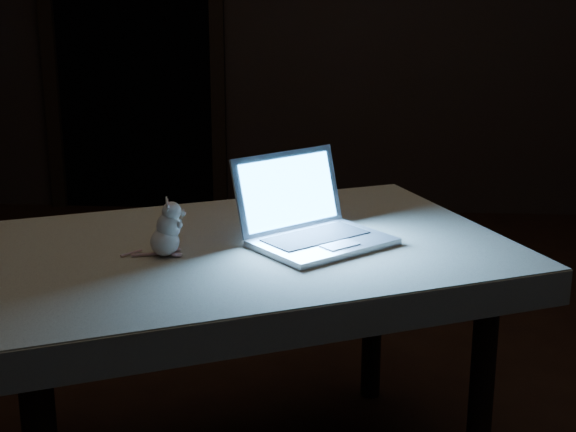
# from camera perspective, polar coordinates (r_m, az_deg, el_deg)

# --- Properties ---
(floor) EXTENTS (5.00, 5.00, 0.00)m
(floor) POSITION_cam_1_polar(r_m,az_deg,el_deg) (2.65, 0.66, -14.18)
(floor) COLOR black
(floor) RESTS_ON ground
(doorway) EXTENTS (1.06, 0.36, 2.13)m
(doorway) POSITION_cam_1_polar(r_m,az_deg,el_deg) (4.95, -10.60, 12.62)
(doorway) COLOR black
(doorway) RESTS_ON back_wall
(table) EXTENTS (1.47, 1.25, 0.67)m
(table) POSITION_cam_1_polar(r_m,az_deg,el_deg) (2.25, -3.08, -10.28)
(table) COLOR black
(table) RESTS_ON floor
(tablecloth) EXTENTS (1.60, 1.45, 0.09)m
(tablecloth) POSITION_cam_1_polar(r_m,az_deg,el_deg) (2.13, -5.56, -3.19)
(tablecloth) COLOR beige
(tablecloth) RESTS_ON table
(laptop) EXTENTS (0.44, 0.43, 0.22)m
(laptop) POSITION_cam_1_polar(r_m,az_deg,el_deg) (2.08, 2.42, 0.87)
(laptop) COLOR #ACADB1
(laptop) RESTS_ON tablecloth
(plush_mouse) EXTENTS (0.14, 0.14, 0.14)m
(plush_mouse) POSITION_cam_1_polar(r_m,az_deg,el_deg) (2.04, -8.45, -0.78)
(plush_mouse) COLOR white
(plush_mouse) RESTS_ON tablecloth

